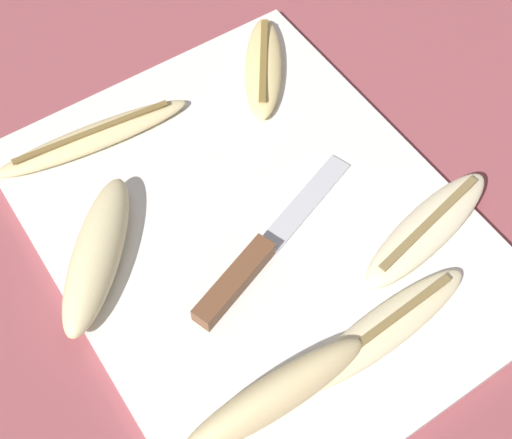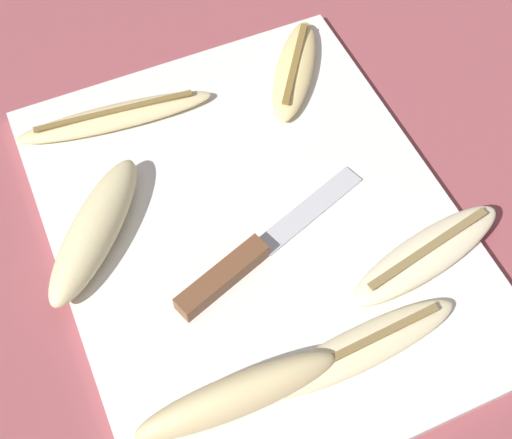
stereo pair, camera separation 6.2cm
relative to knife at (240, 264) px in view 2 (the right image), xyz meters
The scene contains 9 objects.
ground_plane 0.05m from the knife, 138.53° to the left, with size 4.00×4.00×0.00m, color #93474C.
cutting_board 0.05m from the knife, 138.53° to the left, with size 0.47×0.37×0.01m.
knife is the anchor object (origin of this frame).
banana_mellow_near 0.13m from the knife, 23.87° to the right, with size 0.04×0.17×0.04m.
banana_bright_far 0.17m from the knife, 68.83° to the left, with size 0.08×0.18×0.02m.
banana_golden_short 0.25m from the knife, 142.79° to the left, with size 0.15×0.12×0.02m.
banana_ripe_center 0.22m from the knife, 166.53° to the right, with size 0.05×0.21×0.02m.
banana_soft_right 0.14m from the knife, 126.35° to the right, with size 0.15×0.14×0.04m.
banana_cream_curved 0.13m from the knife, 28.13° to the left, with size 0.05×0.19×0.02m.
Camera 2 is at (0.33, -0.14, 0.60)m, focal length 50.00 mm.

